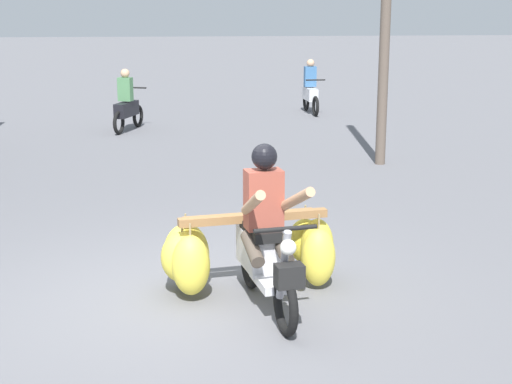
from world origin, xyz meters
name	(u,v)px	position (x,y,z in m)	size (l,w,h in m)	color
ground_plane	(183,299)	(0.00, 0.00, 0.00)	(120.00, 120.00, 0.00)	slate
motorbike_main_loaded	(246,249)	(0.63, 0.03, 0.48)	(1.81, 1.87, 1.58)	black
motorbike_distant_ahead_left	(310,91)	(3.40, 12.82, 0.57)	(0.50, 1.62, 1.40)	black
motorbike_distant_ahead_right	(127,106)	(-1.18, 10.32, 0.57)	(0.71, 1.56, 1.40)	black
utility_pole	(386,6)	(3.57, 6.19, 2.77)	(0.18, 0.18, 5.54)	brown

